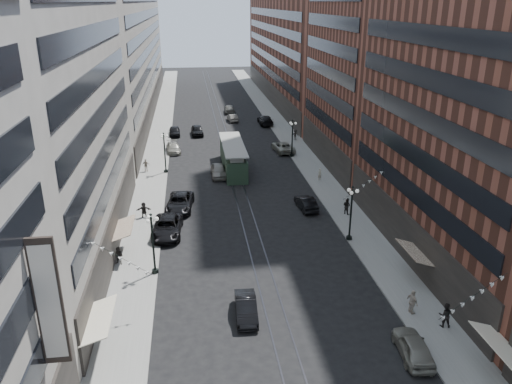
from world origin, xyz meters
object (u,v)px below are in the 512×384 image
pedestrian_4 (412,302)px  pedestrian_extra_0 (445,315)px  lamppost_se_far (351,211)px  car_10 (306,203)px  pedestrian_5 (144,210)px  pedestrian_6 (146,165)px  car_5 (246,308)px  car_11 (283,147)px  car_8 (173,148)px  lamppost_sw_far (153,242)px  lamppost_sw_mid (165,151)px  pedestrian_9 (295,135)px  car_9 (174,131)px  car_4 (413,347)px  lamppost_se_mid (292,137)px  streetcar (233,158)px  car_12 (265,120)px  pedestrian_7 (347,206)px  car_14 (232,118)px  car_extra_0 (219,171)px  car_13 (197,130)px  car_7 (180,203)px  pedestrian_8 (320,174)px  pedestrian_2 (119,256)px  car_2 (167,227)px  car_extra_1 (229,109)px

pedestrian_4 → pedestrian_extra_0: bearing=-152.8°
lamppost_se_far → car_10: lamppost_se_far is taller
pedestrian_5 → pedestrian_6: size_ratio=0.97×
lamppost_se_far → car_5: bearing=-135.7°
car_11 → pedestrian_extra_0: bearing=89.2°
car_8 → pedestrian_extra_0: size_ratio=2.60×
pedestrian_extra_0 → lamppost_sw_far: bearing=-9.8°
car_10 → lamppost_sw_mid: bearing=-47.7°
pedestrian_6 → pedestrian_9: (23.49, 13.42, 0.00)m
pedestrian_4 → car_9: pedestrian_4 is taller
car_4 → pedestrian_6: 45.32m
lamppost_se_mid → car_5: size_ratio=1.25×
lamppost_sw_mid → pedestrian_4: size_ratio=2.86×
streetcar → car_12: size_ratio=2.22×
lamppost_se_mid → pedestrian_7: (1.61, -21.92, -2.03)m
car_12 → pedestrian_6: 32.61m
car_14 → car_extra_0: car_extra_0 is taller
streetcar → car_13: streetcar is taller
car_7 → car_10: 14.13m
car_5 → pedestrian_4: 12.30m
lamppost_sw_mid → car_9: 20.41m
lamppost_sw_mid → pedestrian_8: 20.80m
car_11 → pedestrian_7: bearing=90.7°
car_4 → streetcar: bearing=-73.3°
pedestrian_extra_0 → pedestrian_8: bearing=-71.5°
lamppost_sw_far → car_extra_0: bearing=74.1°
lamppost_sw_far → car_14: 58.12m
lamppost_se_far → car_8: 37.42m
pedestrian_2 → lamppost_sw_far: bearing=-9.1°
pedestrian_4 → car_10: 21.03m
lamppost_sw_far → pedestrian_5: size_ratio=3.27×
car_2 → car_14: 50.41m
pedestrian_5 → car_5: bearing=-66.9°
car_2 → car_extra_1: (11.00, 57.00, 0.02)m
car_8 → pedestrian_6: 9.88m
lamppost_se_far → pedestrian_extra_0: (2.44, -14.37, -2.01)m
lamppost_sw_mid → car_extra_1: size_ratio=1.09×
car_14 → pedestrian_6: size_ratio=2.45×
car_4 → car_10: bearing=-81.6°
car_14 → pedestrian_6: bearing=57.0°
lamppost_sw_mid → car_2: (0.80, -19.35, -2.25)m
pedestrian_9 → pedestrian_7: bearing=-92.6°
lamppost_se_mid → pedestrian_6: lamppost_se_mid is taller
lamppost_sw_far → car_9: size_ratio=1.20×
lamppost_sw_far → car_4: bearing=-36.8°
car_12 → pedestrian_extra_0: bearing=91.9°
car_5 → pedestrian_9: bearing=76.3°
car_5 → car_extra_0: size_ratio=0.90×
pedestrian_2 → pedestrian_8: size_ratio=1.04×
lamppost_sw_mid → car_7: bearing=-81.3°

